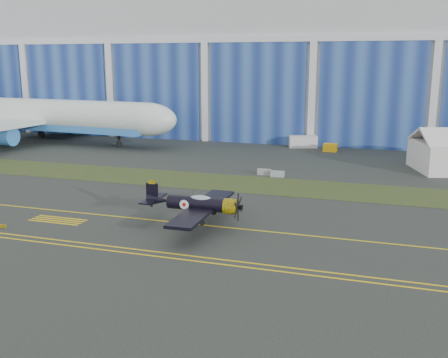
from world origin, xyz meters
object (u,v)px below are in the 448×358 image
(warbird, at_px, (197,204))
(shipping_container, at_px, (303,142))
(tug, at_px, (330,148))
(jetliner, at_px, (33,80))

(warbird, distance_m, shipping_container, 52.74)
(shipping_container, distance_m, tug, 6.30)
(warbird, bearing_deg, tug, 80.45)
(shipping_container, bearing_deg, jetliner, 171.93)
(shipping_container, height_order, tug, shipping_container)
(warbird, xyz_separation_m, shipping_container, (2.06, 52.69, -1.30))
(warbird, distance_m, tug, 50.39)
(jetliner, height_order, tug, jetliner)
(jetliner, bearing_deg, tug, 10.06)
(shipping_container, relative_size, tug, 2.10)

